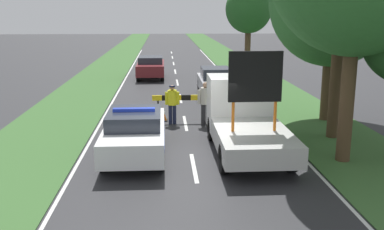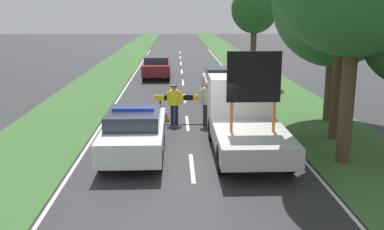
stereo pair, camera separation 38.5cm
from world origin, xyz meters
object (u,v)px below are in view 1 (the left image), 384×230
(traffic_cone_behind_barrier, at_px, (162,114))
(roadside_tree_near_left, at_px, (249,10))
(queued_car_wagon_maroon, at_px, (151,67))
(traffic_cone_near_truck, at_px, (237,118))
(road_barrier, at_px, (181,100))
(work_truck, at_px, (245,117))
(pedestrian_civilian, at_px, (205,100))
(queued_car_sedan_silver, at_px, (215,81))
(traffic_cone_centre_front, at_px, (250,112))
(traffic_cone_near_police, at_px, (225,108))
(roadside_tree_mid_right, at_px, (333,0))
(police_car, at_px, (135,132))
(police_officer, at_px, (172,101))

(traffic_cone_behind_barrier, xyz_separation_m, roadside_tree_near_left, (5.36, 9.56, 4.33))
(queued_car_wagon_maroon, bearing_deg, traffic_cone_near_truck, 106.13)
(road_barrier, bearing_deg, work_truck, -65.17)
(pedestrian_civilian, distance_m, queued_car_sedan_silver, 6.61)
(work_truck, xyz_separation_m, traffic_cone_centre_front, (1.05, 4.53, -0.84))
(traffic_cone_near_police, xyz_separation_m, roadside_tree_mid_right, (4.09, -1.57, 4.72))
(roadside_tree_mid_right, bearing_deg, traffic_cone_behind_barrier, 177.58)
(traffic_cone_near_truck, height_order, queued_car_wagon_maroon, queued_car_wagon_maroon)
(traffic_cone_behind_barrier, bearing_deg, traffic_cone_centre_front, 4.56)
(traffic_cone_behind_barrier, bearing_deg, work_truck, -56.84)
(police_car, distance_m, queued_car_sedan_silver, 10.89)
(work_truck, height_order, traffic_cone_near_police, work_truck)
(police_officer, distance_m, traffic_cone_behind_barrier, 0.99)
(traffic_cone_centre_front, bearing_deg, road_barrier, -170.91)
(traffic_cone_near_police, distance_m, traffic_cone_behind_barrier, 3.12)
(police_officer, bearing_deg, queued_car_sedan_silver, -108.95)
(police_officer, distance_m, traffic_cone_near_police, 3.15)
(work_truck, distance_m, police_officer, 4.32)
(road_barrier, relative_size, traffic_cone_behind_barrier, 3.99)
(traffic_cone_centre_front, bearing_deg, police_officer, -165.10)
(police_car, relative_size, pedestrian_civilian, 2.76)
(pedestrian_civilian, bearing_deg, traffic_cone_near_police, 54.57)
(police_car, xyz_separation_m, traffic_cone_behind_barrier, (0.86, 4.60, -0.47))
(work_truck, height_order, queued_car_sedan_silver, work_truck)
(road_barrier, bearing_deg, traffic_cone_behind_barrier, 166.37)
(road_barrier, bearing_deg, queued_car_sedan_silver, 69.11)
(traffic_cone_near_truck, distance_m, roadside_tree_near_left, 11.50)
(police_car, height_order, traffic_cone_near_police, police_car)
(traffic_cone_centre_front, height_order, queued_car_wagon_maroon, queued_car_wagon_maroon)
(pedestrian_civilian, bearing_deg, work_truck, -81.80)
(police_car, relative_size, queued_car_wagon_maroon, 1.09)
(traffic_cone_behind_barrier, bearing_deg, pedestrian_civilian, -26.83)
(police_officer, bearing_deg, road_barrier, -129.32)
(work_truck, distance_m, traffic_cone_centre_front, 4.73)
(road_barrier, xyz_separation_m, pedestrian_civilian, (0.95, -0.71, 0.12))
(traffic_cone_behind_barrier, xyz_separation_m, roadside_tree_mid_right, (6.93, -0.29, 4.67))
(queued_car_wagon_maroon, relative_size, roadside_tree_mid_right, 0.59)
(traffic_cone_near_police, bearing_deg, queued_car_wagon_maroon, 107.98)
(police_car, relative_size, traffic_cone_centre_front, 8.96)
(police_officer, height_order, pedestrian_civilian, pedestrian_civilian)
(traffic_cone_near_truck, bearing_deg, work_truck, -94.95)
(roadside_tree_near_left, bearing_deg, roadside_tree_mid_right, -80.94)
(police_officer, xyz_separation_m, traffic_cone_behind_barrier, (-0.42, 0.60, -0.67))
(roadside_tree_near_left, bearing_deg, work_truck, -100.67)
(queued_car_sedan_silver, bearing_deg, roadside_tree_near_left, -122.08)
(roadside_tree_mid_right, bearing_deg, work_truck, -136.65)
(traffic_cone_centre_front, distance_m, roadside_tree_mid_right, 5.67)
(traffic_cone_near_police, relative_size, roadside_tree_near_left, 0.08)
(traffic_cone_behind_barrier, height_order, roadside_tree_mid_right, roadside_tree_mid_right)
(police_officer, height_order, roadside_tree_mid_right, roadside_tree_mid_right)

